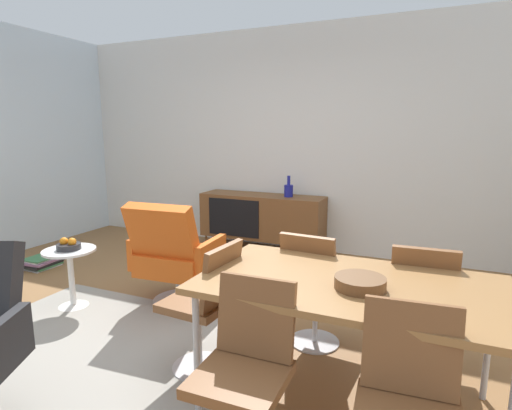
# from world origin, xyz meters

# --- Properties ---
(ground_plane) EXTENTS (8.32, 8.32, 0.00)m
(ground_plane) POSITION_xyz_m (0.00, 0.00, 0.00)
(ground_plane) COLOR olive
(wall_back) EXTENTS (6.80, 0.12, 2.80)m
(wall_back) POSITION_xyz_m (0.00, 2.60, 1.40)
(wall_back) COLOR silver
(wall_back) RESTS_ON ground_plane
(sideboard) EXTENTS (1.60, 0.45, 0.72)m
(sideboard) POSITION_xyz_m (-0.32, 2.30, 0.44)
(sideboard) COLOR brown
(sideboard) RESTS_ON ground_plane
(vase_cobalt) EXTENTS (0.11, 0.11, 0.26)m
(vase_cobalt) POSITION_xyz_m (0.04, 2.30, 0.80)
(vase_cobalt) COLOR navy
(vase_cobalt) RESTS_ON sideboard
(dining_table) EXTENTS (1.60, 0.90, 0.74)m
(dining_table) POSITION_xyz_m (1.31, -0.36, 0.70)
(dining_table) COLOR olive
(dining_table) RESTS_ON ground_plane
(wooden_bowl_on_table) EXTENTS (0.26, 0.26, 0.06)m
(wooden_bowl_on_table) POSITION_xyz_m (1.38, -0.43, 0.77)
(wooden_bowl_on_table) COLOR brown
(wooden_bowl_on_table) RESTS_ON dining_table
(dining_chair_front_right) EXTENTS (0.43, 0.45, 0.86)m
(dining_chair_front_right) POSITION_xyz_m (1.66, -0.91, 0.47)
(dining_chair_front_right) COLOR brown
(dining_chair_front_right) RESTS_ON ground_plane
(dining_chair_near_window) EXTENTS (0.45, 0.43, 0.86)m
(dining_chair_near_window) POSITION_xyz_m (0.42, -0.36, 0.47)
(dining_chair_near_window) COLOR brown
(dining_chair_near_window) RESTS_ON ground_plane
(dining_chair_back_right) EXTENTS (0.42, 0.44, 0.86)m
(dining_chair_back_right) POSITION_xyz_m (1.67, 0.20, 0.47)
(dining_chair_back_right) COLOR brown
(dining_chair_back_right) RESTS_ON ground_plane
(dining_chair_back_left) EXTENTS (0.43, 0.45, 0.86)m
(dining_chair_back_left) POSITION_xyz_m (0.96, 0.20, 0.47)
(dining_chair_back_left) COLOR brown
(dining_chair_back_left) RESTS_ON ground_plane
(dining_chair_front_left) EXTENTS (0.41, 0.43, 0.86)m
(dining_chair_front_left) POSITION_xyz_m (0.96, -0.91, 0.47)
(dining_chair_front_left) COLOR brown
(dining_chair_front_left) RESTS_ON ground_plane
(lounge_chair_red) EXTENTS (0.75, 0.69, 0.95)m
(lounge_chair_red) POSITION_xyz_m (-0.37, 0.42, 0.47)
(lounge_chair_red) COLOR #D85919
(lounge_chair_red) RESTS_ON ground_plane
(side_table_round) EXTENTS (0.44, 0.44, 0.52)m
(side_table_round) POSITION_xyz_m (-1.16, 0.01, 0.32)
(side_table_round) COLOR white
(side_table_round) RESTS_ON ground_plane
(fruit_bowl) EXTENTS (0.20, 0.20, 0.11)m
(fruit_bowl) POSITION_xyz_m (-1.16, 0.01, 0.56)
(fruit_bowl) COLOR #262628
(fruit_bowl) RESTS_ON side_table_round
(magazine_stack) EXTENTS (0.32, 0.39, 0.12)m
(magazine_stack) POSITION_xyz_m (-2.33, 0.64, 0.06)
(magazine_stack) COLOR #B2B2B7
(magazine_stack) RESTS_ON ground_plane
(area_rug) EXTENTS (2.20, 1.70, 0.01)m
(area_rug) POSITION_xyz_m (-0.45, -0.45, 0.00)
(area_rug) COLOR gray
(area_rug) RESTS_ON ground_plane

